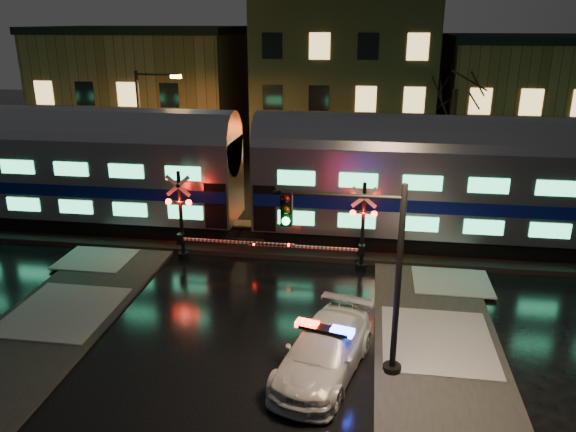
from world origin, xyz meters
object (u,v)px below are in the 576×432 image
object	(u,v)px
police_car	(324,351)
traffic_light	(365,277)
crossing_signal_right	(353,235)
streetlight	(146,131)
crossing_signal_left	(189,225)

from	to	relation	value
police_car	traffic_light	world-z (taller)	traffic_light
crossing_signal_right	streetlight	bearing A→B (deg)	149.65
police_car	crossing_signal_right	distance (m)	7.47
crossing_signal_left	crossing_signal_right	bearing A→B (deg)	-0.03
crossing_signal_right	streetlight	size ratio (longest dim) A/B	0.72
crossing_signal_left	traffic_light	distance (m)	10.55
police_car	crossing_signal_right	size ratio (longest dim) A/B	0.98
crossing_signal_left	streetlight	size ratio (longest dim) A/B	0.75
police_car	crossing_signal_right	xyz separation A→B (m)	(0.54, 7.40, 0.84)
police_car	traffic_light	xyz separation A→B (m)	(1.09, 0.20, 2.39)
police_car	streetlight	size ratio (longest dim) A/B	0.71
crossing_signal_left	traffic_light	size ratio (longest dim) A/B	0.96
traffic_light	crossing_signal_left	bearing A→B (deg)	145.63
crossing_signal_right	crossing_signal_left	world-z (taller)	crossing_signal_left
police_car	crossing_signal_left	xyz separation A→B (m)	(-6.48, 7.41, 0.91)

